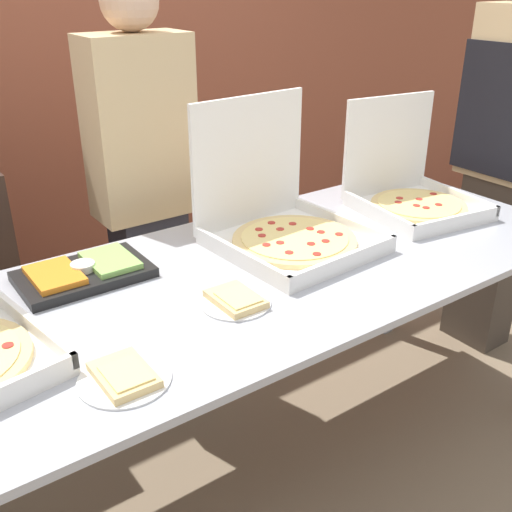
{
  "coord_description": "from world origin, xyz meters",
  "views": [
    {
      "loc": [
        -1.0,
        -1.4,
        1.74
      ],
      "look_at": [
        0.0,
        0.0,
        0.92
      ],
      "focal_mm": 42.0,
      "sensor_mm": 36.0,
      "label": 1
    }
  ],
  "objects_px": {
    "paper_plate_front_left": "(124,376)",
    "person_guest_plaid": "(145,194)",
    "pizza_box_far_right": "(411,191)",
    "veggie_tray": "(84,272)",
    "person_server_vest": "(508,144)",
    "paper_plate_front_center": "(236,300)",
    "pizza_box_far_left": "(283,220)"
  },
  "relations": [
    {
      "from": "paper_plate_front_left",
      "to": "person_guest_plaid",
      "type": "xyz_separation_m",
      "value": [
        0.56,
        1.03,
        0.04
      ]
    },
    {
      "from": "pizza_box_far_right",
      "to": "veggie_tray",
      "type": "relative_size",
      "value": 1.25
    },
    {
      "from": "paper_plate_front_left",
      "to": "person_server_vest",
      "type": "bearing_deg",
      "value": 11.04
    },
    {
      "from": "pizza_box_far_right",
      "to": "paper_plate_front_center",
      "type": "distance_m",
      "value": 1.03
    },
    {
      "from": "paper_plate_front_center",
      "to": "veggie_tray",
      "type": "distance_m",
      "value": 0.51
    },
    {
      "from": "pizza_box_far_right",
      "to": "person_guest_plaid",
      "type": "xyz_separation_m",
      "value": [
        -0.86,
        0.65,
        -0.03
      ]
    },
    {
      "from": "paper_plate_front_left",
      "to": "person_server_vest",
      "type": "distance_m",
      "value": 2.12
    },
    {
      "from": "pizza_box_far_right",
      "to": "pizza_box_far_left",
      "type": "distance_m",
      "value": 0.63
    },
    {
      "from": "pizza_box_far_right",
      "to": "person_server_vest",
      "type": "xyz_separation_m",
      "value": [
        0.66,
        0.02,
        0.08
      ]
    },
    {
      "from": "paper_plate_front_left",
      "to": "pizza_box_far_right",
      "type": "bearing_deg",
      "value": 15.24
    },
    {
      "from": "pizza_box_far_right",
      "to": "person_guest_plaid",
      "type": "relative_size",
      "value": 0.28
    },
    {
      "from": "pizza_box_far_left",
      "to": "person_guest_plaid",
      "type": "relative_size",
      "value": 0.31
    },
    {
      "from": "paper_plate_front_center",
      "to": "veggie_tray",
      "type": "xyz_separation_m",
      "value": [
        -0.3,
        0.41,
        0.01
      ]
    },
    {
      "from": "pizza_box_far_left",
      "to": "person_guest_plaid",
      "type": "xyz_separation_m",
      "value": [
        -0.23,
        0.61,
        -0.03
      ]
    },
    {
      "from": "paper_plate_front_center",
      "to": "person_guest_plaid",
      "type": "xyz_separation_m",
      "value": [
        0.15,
        0.88,
        0.04
      ]
    },
    {
      "from": "pizza_box_far_right",
      "to": "veggie_tray",
      "type": "bearing_deg",
      "value": -179.59
    },
    {
      "from": "veggie_tray",
      "to": "paper_plate_front_left",
      "type": "bearing_deg",
      "value": -101.61
    },
    {
      "from": "person_server_vest",
      "to": "person_guest_plaid",
      "type": "bearing_deg",
      "value": 67.6
    },
    {
      "from": "pizza_box_far_left",
      "to": "paper_plate_front_center",
      "type": "height_order",
      "value": "pizza_box_far_left"
    },
    {
      "from": "pizza_box_far_right",
      "to": "paper_plate_front_left",
      "type": "relative_size",
      "value": 2.25
    },
    {
      "from": "person_server_vest",
      "to": "pizza_box_far_left",
      "type": "bearing_deg",
      "value": 89.38
    },
    {
      "from": "pizza_box_far_left",
      "to": "person_server_vest",
      "type": "height_order",
      "value": "person_server_vest"
    },
    {
      "from": "pizza_box_far_left",
      "to": "paper_plate_front_left",
      "type": "relative_size",
      "value": 2.43
    },
    {
      "from": "pizza_box_far_left",
      "to": "person_guest_plaid",
      "type": "bearing_deg",
      "value": 107.11
    },
    {
      "from": "pizza_box_far_right",
      "to": "person_server_vest",
      "type": "bearing_deg",
      "value": 9.53
    },
    {
      "from": "pizza_box_far_left",
      "to": "paper_plate_front_center",
      "type": "distance_m",
      "value": 0.47
    },
    {
      "from": "paper_plate_front_left",
      "to": "veggie_tray",
      "type": "distance_m",
      "value": 0.57
    },
    {
      "from": "veggie_tray",
      "to": "person_guest_plaid",
      "type": "bearing_deg",
      "value": 46.96
    },
    {
      "from": "pizza_box_far_right",
      "to": "person_server_vest",
      "type": "relative_size",
      "value": 0.27
    },
    {
      "from": "pizza_box_far_left",
      "to": "paper_plate_front_left",
      "type": "distance_m",
      "value": 0.9
    },
    {
      "from": "pizza_box_far_right",
      "to": "paper_plate_front_center",
      "type": "height_order",
      "value": "pizza_box_far_right"
    },
    {
      "from": "paper_plate_front_center",
      "to": "pizza_box_far_right",
      "type": "bearing_deg",
      "value": 13.34
    }
  ]
}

